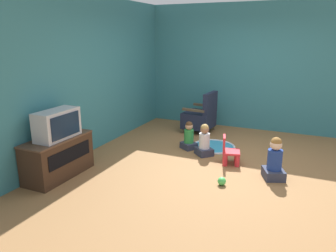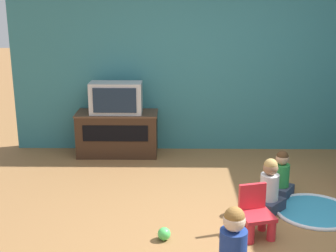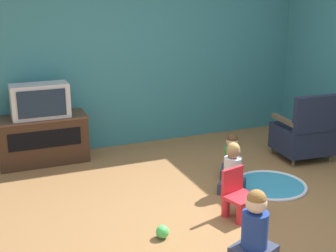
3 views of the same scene
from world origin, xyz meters
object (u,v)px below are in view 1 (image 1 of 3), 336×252
at_px(yellow_kid_chair, 230,153).
at_px(child_watching_left, 204,142).
at_px(toy_ball, 222,181).
at_px(child_watching_center, 275,161).
at_px(child_watching_right, 189,137).
at_px(black_armchair, 201,117).
at_px(tv_cabinet, 58,156).
at_px(television, 57,124).

relative_size(yellow_kid_chair, child_watching_left, 0.83).
distance_m(yellow_kid_chair, toy_ball, 0.87).
xyz_separation_m(child_watching_center, child_watching_right, (0.73, 1.64, -0.05)).
bearing_deg(black_armchair, child_watching_left, 25.83).
distance_m(tv_cabinet, television, 0.51).
height_order(child_watching_left, toy_ball, child_watching_left).
xyz_separation_m(black_armchair, child_watching_center, (-1.91, -1.81, -0.06)).
distance_m(tv_cabinet, black_armchair, 3.38).
xyz_separation_m(television, toy_ball, (0.70, -2.31, -0.76)).
bearing_deg(child_watching_center, child_watching_left, 44.46).
xyz_separation_m(television, yellow_kid_chair, (1.56, -2.21, -0.64)).
bearing_deg(toy_ball, black_armchair, 25.22).
relative_size(television, child_watching_center, 1.09).
distance_m(yellow_kid_chair, child_watching_left, 0.57).
xyz_separation_m(yellow_kid_chair, child_watching_right, (0.43, 0.89, 0.04)).
xyz_separation_m(tv_cabinet, toy_ball, (0.70, -2.36, -0.26)).
bearing_deg(child_watching_right, child_watching_center, -170.39).
xyz_separation_m(tv_cabinet, child_watching_left, (1.78, -1.74, -0.07)).
height_order(tv_cabinet, child_watching_right, tv_cabinet).
xyz_separation_m(tv_cabinet, black_armchair, (3.16, -1.20, 0.03)).
bearing_deg(toy_ball, child_watching_center, -49.66).
bearing_deg(yellow_kid_chair, tv_cabinet, 109.91).
relative_size(child_watching_left, toy_ball, 4.76).
xyz_separation_m(television, child_watching_right, (1.98, -1.32, -0.59)).
bearing_deg(yellow_kid_chair, child_watching_right, 49.53).
height_order(black_armchair, toy_ball, black_armchair).
xyz_separation_m(television, child_watching_center, (1.25, -2.96, -0.54)).
bearing_deg(tv_cabinet, black_armchair, -20.73).
distance_m(yellow_kid_chair, child_watching_right, 0.99).
relative_size(television, child_watching_right, 1.31).
bearing_deg(tv_cabinet, child_watching_right, -34.50).
distance_m(tv_cabinet, child_watching_left, 2.49).
distance_m(black_armchair, toy_ball, 2.73).
relative_size(television, child_watching_left, 1.22).
relative_size(black_armchair, yellow_kid_chair, 1.88).
bearing_deg(child_watching_right, television, 90.10).
relative_size(tv_cabinet, child_watching_right, 2.10).
xyz_separation_m(tv_cabinet, television, (0.00, -0.04, 0.51)).
bearing_deg(black_armchair, yellow_kid_chair, 37.87).
xyz_separation_m(television, black_armchair, (3.16, -1.15, -0.48)).
bearing_deg(child_watching_center, toy_ball, 107.48).
bearing_deg(television, child_watching_left, -43.58).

